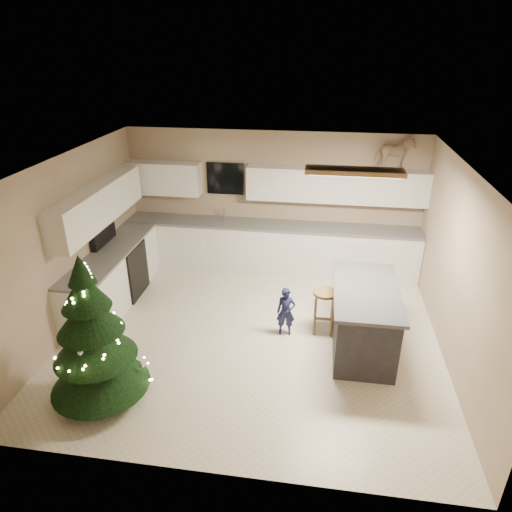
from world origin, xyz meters
The scene contains 8 objects.
ground_plane centered at (0.00, 0.00, 0.00)m, with size 5.50×5.50×0.00m, color beige.
room_shell centered at (0.02, 0.00, 1.75)m, with size 5.52×5.02×2.61m.
cabinetry centered at (-0.91, 1.65, 0.76)m, with size 5.50×3.20×2.00m.
island centered at (1.61, -0.06, 0.48)m, with size 0.90×1.70×0.95m.
bar_stool centered at (1.05, 0.25, 0.52)m, with size 0.36×0.36×0.69m.
christmas_tree centered at (-1.65, -1.60, 0.81)m, with size 1.23×1.19×1.97m.
toddler centered at (0.49, 0.09, 0.39)m, with size 0.28×0.18×0.77m, color black.
rocking_horse centered at (2.09, 2.33, 2.29)m, with size 0.70×0.46×0.57m.
Camera 1 is at (0.90, -5.69, 4.06)m, focal length 32.00 mm.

